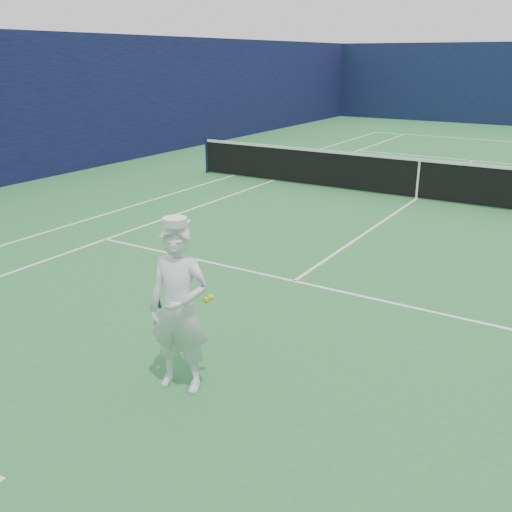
% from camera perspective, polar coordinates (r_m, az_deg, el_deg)
% --- Properties ---
extents(ground, '(80.00, 80.00, 0.00)m').
position_cam_1_polar(ground, '(14.70, 15.72, 5.50)').
color(ground, '#2B7339').
rests_on(ground, ground).
extents(court_markings, '(11.03, 23.83, 0.01)m').
position_cam_1_polar(court_markings, '(14.70, 15.72, 5.52)').
color(court_markings, white).
rests_on(court_markings, ground).
extents(windscreen_fence, '(20.12, 36.12, 4.00)m').
position_cam_1_polar(windscreen_fence, '(14.38, 16.46, 13.25)').
color(windscreen_fence, '#0E1536').
rests_on(windscreen_fence, ground).
extents(tennis_net, '(12.88, 0.09, 1.07)m').
position_cam_1_polar(tennis_net, '(14.59, 15.92, 7.62)').
color(tennis_net, '#141E4C').
rests_on(tennis_net, ground).
extents(tennis_player, '(0.84, 0.57, 1.87)m').
position_cam_1_polar(tennis_player, '(5.91, -7.71, -5.17)').
color(tennis_player, white).
rests_on(tennis_player, ground).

